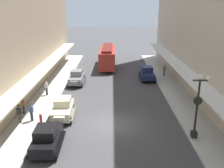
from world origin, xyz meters
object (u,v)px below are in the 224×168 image
object	(u,v)px
parked_car_0	(147,73)
pedestrian_1	(31,112)
parked_car_2	(62,108)
parked_car_1	(47,137)
pedestrian_4	(23,105)
pedestrian_0	(19,114)
lamp_post_with_clock	(197,104)
pedestrian_3	(46,88)
parked_car_3	(76,77)
streetcar	(107,56)
fire_hydrant	(40,118)
pedestrian_2	(164,71)

from	to	relation	value
parked_car_0	pedestrian_1	distance (m)	17.88
parked_car_2	parked_car_1	bearing A→B (deg)	-91.49
pedestrian_4	pedestrian_0	bearing A→B (deg)	-80.63
parked_car_2	pedestrian_4	size ratio (longest dim) A/B	2.58
parked_car_1	lamp_post_with_clock	xyz separation A→B (m)	(11.18, 1.38, 2.04)
pedestrian_1	pedestrian_3	size ratio (longest dim) A/B	1.02
parked_car_3	lamp_post_with_clock	distance (m)	18.00
parked_car_0	pedestrian_0	size ratio (longest dim) A/B	2.57
parked_car_3	pedestrian_3	bearing A→B (deg)	-122.04
pedestrian_4	streetcar	bearing A→B (deg)	67.94
fire_hydrant	parked_car_0	bearing A→B (deg)	50.21
parked_car_2	fire_hydrant	bearing A→B (deg)	-140.81
pedestrian_1	fire_hydrant	bearing A→B (deg)	-20.62
lamp_post_with_clock	parked_car_1	bearing A→B (deg)	-172.96
pedestrian_1	parked_car_1	bearing A→B (deg)	-59.78
streetcar	pedestrian_1	distance (m)	21.52
parked_car_1	parked_car_0	bearing A→B (deg)	60.94
parked_car_2	streetcar	distance (m)	19.85
streetcar	pedestrian_0	size ratio (longest dim) A/B	5.77
lamp_post_with_clock	parked_car_2	bearing A→B (deg)	160.51
parked_car_3	lamp_post_with_clock	xyz separation A→B (m)	(11.13, -14.00, 2.04)
parked_car_1	streetcar	bearing A→B (deg)	80.84
parked_car_0	streetcar	bearing A→B (deg)	127.59
parked_car_0	lamp_post_with_clock	world-z (taller)	lamp_post_with_clock
parked_car_1	pedestrian_4	world-z (taller)	parked_car_1
pedestrian_3	parked_car_2	bearing A→B (deg)	-62.16
streetcar	pedestrian_4	world-z (taller)	streetcar
parked_car_1	pedestrian_4	bearing A→B (deg)	122.82
parked_car_1	lamp_post_with_clock	size ratio (longest dim) A/B	0.83
fire_hydrant	pedestrian_2	world-z (taller)	pedestrian_2
parked_car_2	parked_car_3	distance (m)	10.09
parked_car_1	pedestrian_3	xyz separation A→B (m)	(-2.79, 10.84, 0.05)
lamp_post_with_clock	pedestrian_0	size ratio (longest dim) A/B	3.09
pedestrian_1	lamp_post_with_clock	bearing A→B (deg)	-11.80
streetcar	parked_car_3	bearing A→B (deg)	-112.84
parked_car_0	streetcar	xyz separation A→B (m)	(-5.67, 7.36, 0.96)
streetcar	parked_car_0	bearing A→B (deg)	-52.41
parked_car_3	pedestrian_1	distance (m)	11.42
parked_car_1	parked_car_2	distance (m)	5.29
streetcar	pedestrian_4	bearing A→B (deg)	-112.06
streetcar	pedestrian_0	xyz separation A→B (m)	(-7.39, -20.86, -0.89)
lamp_post_with_clock	pedestrian_2	world-z (taller)	lamp_post_with_clock
pedestrian_0	pedestrian_3	size ratio (longest dim) A/B	1.02
pedestrian_3	fire_hydrant	bearing A→B (deg)	-80.02
parked_car_0	pedestrian_1	world-z (taller)	parked_car_0
parked_car_0	streetcar	distance (m)	9.34
parked_car_1	pedestrian_1	size ratio (longest dim) A/B	2.57
parked_car_3	pedestrian_0	world-z (taller)	parked_car_3
pedestrian_0	pedestrian_3	world-z (taller)	pedestrian_0
parked_car_0	parked_car_3	distance (m)	9.82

